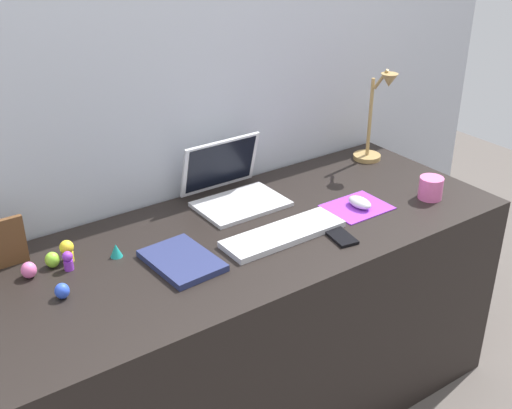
# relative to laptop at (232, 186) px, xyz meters

# --- Properties ---
(ground_plane) EXTENTS (6.00, 6.00, 0.00)m
(ground_plane) POSITION_rel_laptop_xyz_m (-0.09, -0.22, -0.79)
(ground_plane) COLOR #59514C
(back_wall) EXTENTS (2.96, 0.05, 1.53)m
(back_wall) POSITION_rel_laptop_xyz_m (-0.09, 0.17, -0.03)
(back_wall) COLOR #B2B7C1
(back_wall) RESTS_ON ground_plane
(desk) EXTENTS (1.76, 0.70, 0.74)m
(desk) POSITION_rel_laptop_xyz_m (-0.09, -0.22, -0.42)
(desk) COLOR black
(desk) RESTS_ON ground_plane
(laptop) EXTENTS (0.30, 0.27, 0.21)m
(laptop) POSITION_rel_laptop_xyz_m (0.00, 0.00, 0.00)
(laptop) COLOR silver
(laptop) RESTS_ON desk
(keyboard) EXTENTS (0.41, 0.13, 0.02)m
(keyboard) POSITION_rel_laptop_xyz_m (-0.01, -0.31, -0.04)
(keyboard) COLOR silver
(keyboard) RESTS_ON desk
(mousepad) EXTENTS (0.21, 0.17, 0.00)m
(mousepad) POSITION_rel_laptop_xyz_m (0.32, -0.30, -0.05)
(mousepad) COLOR purple
(mousepad) RESTS_ON desk
(mouse) EXTENTS (0.06, 0.10, 0.03)m
(mouse) POSITION_rel_laptop_xyz_m (0.32, -0.30, -0.03)
(mouse) COLOR silver
(mouse) RESTS_ON mousepad
(cell_phone) EXTENTS (0.08, 0.14, 0.01)m
(cell_phone) POSITION_rel_laptop_xyz_m (0.13, -0.42, -0.05)
(cell_phone) COLOR black
(cell_phone) RESTS_ON desk
(desk_lamp) EXTENTS (0.11, 0.17, 0.38)m
(desk_lamp) POSITION_rel_laptop_xyz_m (0.65, -0.03, 0.12)
(desk_lamp) COLOR #A5844C
(desk_lamp) RESTS_ON desk
(notebook_pad) EXTENTS (0.18, 0.25, 0.02)m
(notebook_pad) POSITION_rel_laptop_xyz_m (-0.35, -0.27, -0.04)
(notebook_pad) COLOR navy
(notebook_pad) RESTS_ON desk
(picture_frame) EXTENTS (0.12, 0.02, 0.15)m
(picture_frame) POSITION_rel_laptop_xyz_m (-0.77, 0.01, 0.02)
(picture_frame) COLOR brown
(picture_frame) RESTS_ON desk
(coffee_mug) EXTENTS (0.08, 0.08, 0.08)m
(coffee_mug) POSITION_rel_laptop_xyz_m (0.58, -0.39, -0.01)
(coffee_mug) COLOR pink
(coffee_mug) RESTS_ON desk
(toy_figurine_teal) EXTENTS (0.04, 0.04, 0.04)m
(toy_figurine_teal) POSITION_rel_laptop_xyz_m (-0.49, -0.12, -0.03)
(toy_figurine_teal) COLOR teal
(toy_figurine_teal) RESTS_ON desk
(toy_figurine_lime) EXTENTS (0.04, 0.04, 0.05)m
(toy_figurine_lime) POSITION_rel_laptop_xyz_m (-0.67, -0.07, -0.03)
(toy_figurine_lime) COLOR #8CDB33
(toy_figurine_lime) RESTS_ON desk
(toy_figurine_yellow) EXTENTS (0.04, 0.04, 0.07)m
(toy_figurine_yellow) POSITION_rel_laptop_xyz_m (-0.62, -0.06, -0.02)
(toy_figurine_yellow) COLOR yellow
(toy_figurine_yellow) RESTS_ON desk
(toy_figurine_pink) EXTENTS (0.04, 0.04, 0.05)m
(toy_figurine_pink) POSITION_rel_laptop_xyz_m (-0.74, -0.09, -0.03)
(toy_figurine_pink) COLOR pink
(toy_figurine_pink) RESTS_ON desk
(toy_figurine_blue) EXTENTS (0.04, 0.04, 0.04)m
(toy_figurine_blue) POSITION_rel_laptop_xyz_m (-0.70, -0.24, -0.03)
(toy_figurine_blue) COLOR blue
(toy_figurine_blue) RESTS_ON desk
(toy_figurine_purple) EXTENTS (0.03, 0.03, 0.06)m
(toy_figurine_purple) POSITION_rel_laptop_xyz_m (-0.63, -0.11, -0.02)
(toy_figurine_purple) COLOR purple
(toy_figurine_purple) RESTS_ON desk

